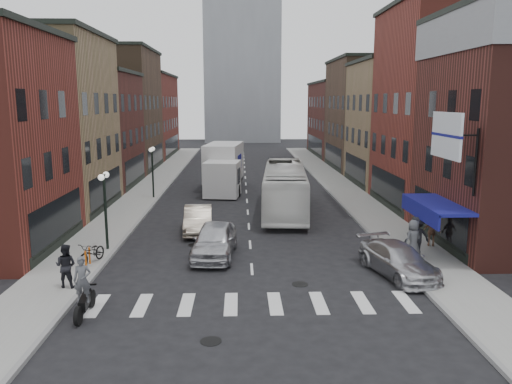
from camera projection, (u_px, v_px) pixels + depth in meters
ground at (252, 277)px, 22.12m from camera, size 160.00×160.00×0.00m
sidewalk_left at (149, 189)px, 43.46m from camera, size 3.00×74.00×0.15m
sidewalk_right at (342, 188)px, 44.00m from camera, size 3.00×74.00×0.15m
curb_left at (166, 190)px, 43.52m from camera, size 0.20×74.00×0.16m
curb_right at (325, 189)px, 43.96m from camera, size 0.20×74.00×0.16m
crosswalk_stripes at (254, 304)px, 19.17m from camera, size 12.00×2.20×0.01m
bldg_left_mid_a at (30, 123)px, 34.29m from camera, size 10.30×10.20×12.30m
bldg_left_mid_b at (77, 130)px, 44.30m from camera, size 10.30×10.20×10.30m
bldg_left_far_a at (108, 110)px, 54.85m from camera, size 10.30×12.20×13.30m
bldg_left_far_b at (135, 116)px, 68.79m from camera, size 10.30×16.20×11.30m
bldg_right_mid_a at (460, 108)px, 35.06m from camera, size 10.30×10.20×14.30m
bldg_right_mid_b at (411, 123)px, 45.16m from camera, size 10.30×10.20×11.30m
bldg_right_far_a at (378, 115)px, 55.88m from camera, size 10.30×12.20×12.30m
bldg_right_far_b at (350, 119)px, 69.83m from camera, size 10.30×16.20×10.30m
awning_blue at (433, 206)px, 24.38m from camera, size 1.80×5.00×0.78m
billboard_sign at (448, 137)px, 21.77m from camera, size 1.52×3.00×3.70m
distant_tower at (242, 8)px, 94.27m from camera, size 14.00×14.00×50.00m
streetlamp_near at (105, 196)px, 25.29m from camera, size 0.32×1.22×4.11m
streetlamp_far at (152, 163)px, 39.05m from camera, size 0.32×1.22×4.11m
bike_rack at (88, 257)px, 23.05m from camera, size 0.08×0.68×0.80m
box_truck at (223, 168)px, 42.91m from camera, size 3.54×9.41×3.97m
motorcycle_rider at (83, 289)px, 17.85m from camera, size 0.66×2.22×2.26m
transit_bus at (285, 189)px, 34.65m from camera, size 3.75×12.19×3.34m
sedan_left_near at (214, 240)px, 24.85m from camera, size 2.39×5.12×1.69m
sedan_left_far at (198, 219)px, 29.53m from camera, size 1.88×4.68×1.51m
curb_car at (398, 260)px, 22.19m from camera, size 3.10×5.16×1.40m
parked_bicycle at (92, 253)px, 23.38m from camera, size 1.26×2.09×1.04m
ped_left_solo at (66, 266)px, 20.36m from camera, size 0.95×0.63×1.81m
ped_right_a at (417, 236)px, 24.57m from camera, size 1.29×0.72×1.93m
ped_right_b at (432, 232)px, 26.14m from camera, size 1.01×0.75×1.55m
ped_right_c at (413, 239)px, 24.20m from camera, size 1.08×0.93×1.87m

